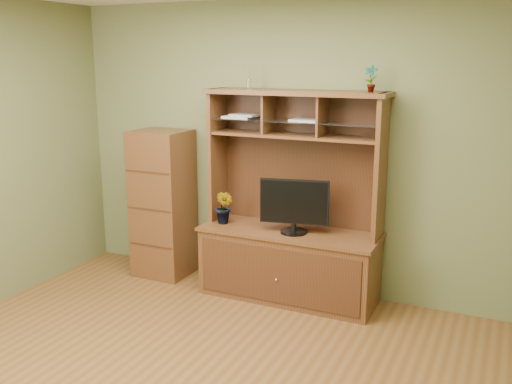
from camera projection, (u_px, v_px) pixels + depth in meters
The scene contains 8 objects.
room at pixel (173, 194), 3.55m from camera, with size 4.54×4.04×2.74m.
media_hutch at pixel (290, 243), 5.22m from camera, with size 1.66×0.61×1.90m.
monitor at pixel (294, 205), 5.03m from camera, with size 0.61×0.24×0.49m.
orchid_plant at pixel (224, 207), 5.34m from camera, with size 0.18×0.14×0.32m, color #2F5A1E.
top_plant at pixel (371, 78), 4.68m from camera, with size 0.12×0.08×0.22m, color #386C25.
reed_diffuser at pixel (249, 78), 5.13m from camera, with size 0.05×0.05×0.25m.
magazines at pixel (262, 117), 5.16m from camera, with size 0.92×0.21×0.04m.
side_cabinet at pixel (163, 204), 5.75m from camera, with size 0.53×0.48×1.48m.
Camera 1 is at (1.91, -2.92, 2.18)m, focal length 40.00 mm.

